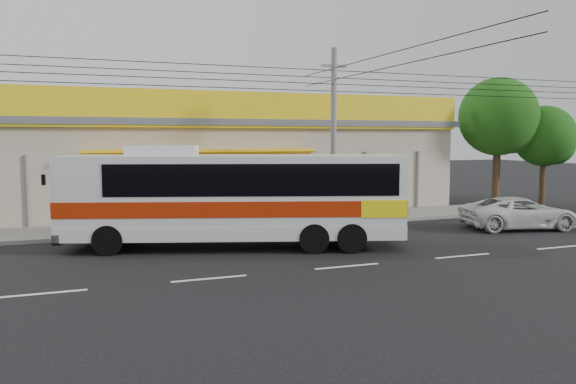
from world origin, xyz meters
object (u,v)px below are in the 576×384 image
object	(u,v)px
white_car	(520,213)
tree_far	(546,138)
coach_bus	(239,193)
utility_pole	(334,80)
tree_near	(501,119)

from	to	relation	value
white_car	tree_far	size ratio (longest dim) A/B	0.86
coach_bus	white_car	distance (m)	11.72
utility_pole	white_car	bearing A→B (deg)	-25.04
coach_bus	tree_far	bearing A→B (deg)	34.43
white_car	utility_pole	bearing A→B (deg)	78.03
white_car	tree_near	world-z (taller)	tree_near
white_car	tree_near	xyz separation A→B (m)	(4.49, 6.38, 3.99)
coach_bus	tree_far	size ratio (longest dim) A/B	2.10
utility_pole	tree_far	world-z (taller)	utility_pole
utility_pole	tree_near	distance (m)	11.83
coach_bus	tree_near	xyz separation A→B (m)	(16.14, 6.16, 2.80)
utility_pole	tree_near	world-z (taller)	utility_pole
utility_pole	tree_far	bearing A→B (deg)	10.41
utility_pole	tree_near	size ratio (longest dim) A/B	4.96
utility_pole	tree_far	size ratio (longest dim) A/B	6.31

